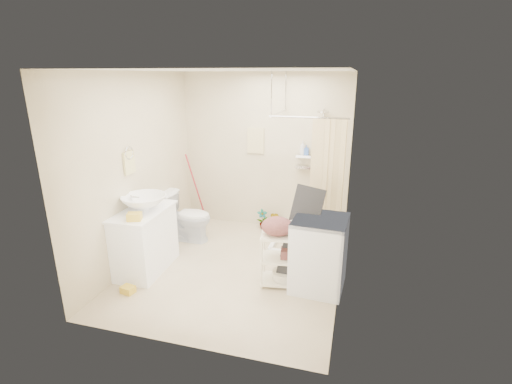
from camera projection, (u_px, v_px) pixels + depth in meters
floor at (236, 268)px, 5.13m from camera, size 3.20×3.20×0.00m
ceiling at (232, 70)px, 4.34m from camera, size 2.80×3.20×0.04m
wall_back at (265, 153)px, 6.20m from camera, size 2.80×0.04×2.60m
wall_front at (176, 224)px, 3.26m from camera, size 2.80×0.04×2.60m
wall_left at (137, 170)px, 5.09m from camera, size 0.04×3.20×2.60m
wall_right at (346, 186)px, 4.38m from camera, size 0.04×3.20×2.60m
vanity at (145, 240)px, 4.98m from camera, size 0.58×0.99×0.86m
sink at (144, 203)px, 4.83m from camera, size 0.70×0.70×0.20m
counter_basket at (134, 217)px, 4.50m from camera, size 0.20×0.18×0.09m
floor_basket at (128, 288)px, 4.52m from camera, size 0.26×0.21×0.12m
toilet at (187, 216)px, 5.90m from camera, size 0.78×0.45×0.79m
mop at (195, 188)px, 6.62m from camera, size 0.14×0.14×1.24m
potted_plant_a at (262, 219)px, 6.38m from camera, size 0.22×0.20×0.35m
potted_plant_b at (274, 221)px, 6.29m from camera, size 0.24×0.23×0.35m
hanging_towel at (256, 141)px, 6.16m from camera, size 0.28×0.03×0.42m
towel_ring at (129, 161)px, 4.85m from camera, size 0.04×0.22×0.34m
tp_holder at (146, 209)px, 5.30m from camera, size 0.08×0.12×0.14m
shower at (310, 179)px, 5.56m from camera, size 1.10×1.10×2.10m
shampoo_bottle_a at (303, 148)px, 5.94m from camera, size 0.09×0.09×0.22m
shampoo_bottle_b at (306, 150)px, 5.93m from camera, size 0.07×0.08×0.16m
washing_machine at (319, 253)px, 4.55m from camera, size 0.67×0.69×0.92m
laundry_rack at (285, 254)px, 4.62m from camera, size 0.64×0.43×0.82m
ironing_board at (300, 235)px, 4.60m from camera, size 0.37×0.14×1.29m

